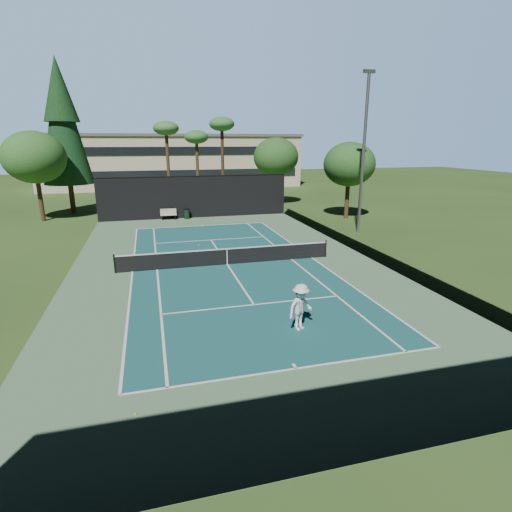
# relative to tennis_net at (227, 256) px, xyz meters

# --- Properties ---
(ground) EXTENTS (160.00, 160.00, 0.00)m
(ground) POSITION_rel_tennis_net_xyz_m (0.00, 0.00, -0.56)
(ground) COLOR #2D4D1D
(ground) RESTS_ON ground
(apron_slab) EXTENTS (18.00, 32.00, 0.01)m
(apron_slab) POSITION_rel_tennis_net_xyz_m (0.00, 0.00, -0.55)
(apron_slab) COLOR #557A57
(apron_slab) RESTS_ON ground
(court_surface) EXTENTS (10.97, 23.77, 0.01)m
(court_surface) POSITION_rel_tennis_net_xyz_m (0.00, 0.00, -0.55)
(court_surface) COLOR #1A5556
(court_surface) RESTS_ON ground
(court_lines) EXTENTS (11.07, 23.87, 0.01)m
(court_lines) POSITION_rel_tennis_net_xyz_m (0.00, 0.00, -0.54)
(court_lines) COLOR white
(court_lines) RESTS_ON ground
(tennis_net) EXTENTS (12.90, 0.10, 1.10)m
(tennis_net) POSITION_rel_tennis_net_xyz_m (0.00, 0.00, 0.00)
(tennis_net) COLOR black
(tennis_net) RESTS_ON ground
(fence) EXTENTS (18.04, 32.05, 4.03)m
(fence) POSITION_rel_tennis_net_xyz_m (0.00, 0.06, 1.45)
(fence) COLOR black
(fence) RESTS_ON ground
(player) EXTENTS (1.40, 1.14, 1.88)m
(player) POSITION_rel_tennis_net_xyz_m (1.15, -9.19, 0.38)
(player) COLOR white
(player) RESTS_ON ground
(tennis_ball_a) EXTENTS (0.07, 0.07, 0.07)m
(tennis_ball_a) POSITION_rel_tennis_net_xyz_m (-5.02, -12.90, -0.53)
(tennis_ball_a) COLOR yellow
(tennis_ball_a) RESTS_ON ground
(tennis_ball_b) EXTENTS (0.06, 0.06, 0.06)m
(tennis_ball_b) POSITION_rel_tennis_net_xyz_m (0.08, 1.81, -0.53)
(tennis_ball_b) COLOR #CCEF36
(tennis_ball_b) RESTS_ON ground
(tennis_ball_c) EXTENTS (0.07, 0.07, 0.07)m
(tennis_ball_c) POSITION_rel_tennis_net_xyz_m (-1.12, 5.04, -0.52)
(tennis_ball_c) COLOR #CDDD32
(tennis_ball_c) RESTS_ON ground
(tennis_ball_d) EXTENTS (0.06, 0.06, 0.06)m
(tennis_ball_d) POSITION_rel_tennis_net_xyz_m (-5.41, 4.65, -0.53)
(tennis_ball_d) COLOR yellow
(tennis_ball_d) RESTS_ON ground
(park_bench) EXTENTS (1.50, 0.45, 1.02)m
(park_bench) POSITION_rel_tennis_net_xyz_m (-2.64, 15.66, -0.01)
(park_bench) COLOR #BCB59C
(park_bench) RESTS_ON ground
(trash_bin) EXTENTS (0.56, 0.56, 0.95)m
(trash_bin) POSITION_rel_tennis_net_xyz_m (-0.92, 15.59, -0.08)
(trash_bin) COLOR black
(trash_bin) RESTS_ON ground
(pine_tree) EXTENTS (4.80, 4.80, 15.00)m
(pine_tree) POSITION_rel_tennis_net_xyz_m (-12.00, 22.00, 9.00)
(pine_tree) COLOR #4D3221
(pine_tree) RESTS_ON ground
(palm_a) EXTENTS (2.80, 2.80, 9.32)m
(palm_a) POSITION_rel_tennis_net_xyz_m (-2.00, 24.00, 7.63)
(palm_a) COLOR #4B3420
(palm_a) RESTS_ON ground
(palm_b) EXTENTS (2.80, 2.80, 8.42)m
(palm_b) POSITION_rel_tennis_net_xyz_m (1.50, 26.00, 6.80)
(palm_b) COLOR #4A351F
(palm_b) RESTS_ON ground
(palm_c) EXTENTS (2.80, 2.80, 9.77)m
(palm_c) POSITION_rel_tennis_net_xyz_m (4.00, 23.00, 8.05)
(palm_c) COLOR #3F2B1B
(palm_c) RESTS_ON ground
(decid_tree_a) EXTENTS (5.12, 5.12, 7.62)m
(decid_tree_a) POSITION_rel_tennis_net_xyz_m (10.00, 22.00, 4.86)
(decid_tree_a) COLOR #4D3121
(decid_tree_a) RESTS_ON ground
(decid_tree_b) EXTENTS (4.80, 4.80, 7.14)m
(decid_tree_b) POSITION_rel_tennis_net_xyz_m (14.00, 12.00, 4.52)
(decid_tree_b) COLOR #4E3621
(decid_tree_b) RESTS_ON ground
(decid_tree_c) EXTENTS (5.44, 5.44, 8.09)m
(decid_tree_c) POSITION_rel_tennis_net_xyz_m (-14.00, 18.00, 5.21)
(decid_tree_c) COLOR #4F3222
(decid_tree_c) RESTS_ON ground
(campus_building) EXTENTS (40.50, 12.50, 8.30)m
(campus_building) POSITION_rel_tennis_net_xyz_m (0.00, 45.98, 3.65)
(campus_building) COLOR beige
(campus_building) RESTS_ON ground
(light_pole) EXTENTS (0.90, 0.25, 12.22)m
(light_pole) POSITION_rel_tennis_net_xyz_m (12.00, 6.00, 5.90)
(light_pole) COLOR gray
(light_pole) RESTS_ON ground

